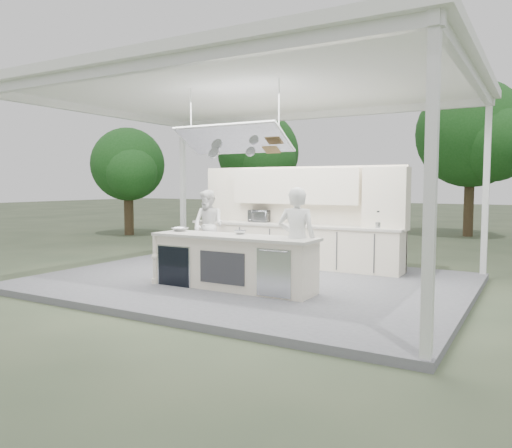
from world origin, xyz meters
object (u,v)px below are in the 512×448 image
Objects in this scene: back_counter at (292,245)px; head_chef at (297,240)px; sous_chef at (209,226)px; demo_island at (232,262)px.

back_counter is 2.81× the size of head_chef.
head_chef is 3.97m from sous_chef.
demo_island is 2.82m from back_counter.
head_chef is 1.05× the size of sous_chef.
sous_chef is (-2.18, 2.36, 0.38)m from demo_island.
demo_island is at bearing -42.64° from sous_chef.
back_counter is (-0.18, 2.81, 0.00)m from demo_island.
demo_island is 1.26m from head_chef.
sous_chef reaches higher than demo_island.
head_chef is (1.17, 0.21, 0.43)m from demo_island.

